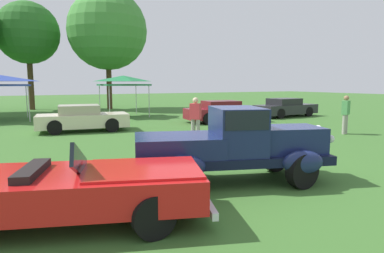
# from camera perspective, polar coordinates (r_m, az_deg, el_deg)

# --- Properties ---
(ground_plane) EXTENTS (120.00, 120.00, 0.00)m
(ground_plane) POSITION_cam_1_polar(r_m,az_deg,el_deg) (8.24, 7.58, -8.48)
(ground_plane) COLOR #386628
(feature_pickup_truck) EXTENTS (4.54, 2.81, 1.70)m
(feature_pickup_truck) POSITION_cam_1_polar(r_m,az_deg,el_deg) (7.70, 6.99, -2.99)
(feature_pickup_truck) COLOR black
(feature_pickup_truck) RESTS_ON ground_plane
(neighbor_convertible) EXTENTS (4.89, 3.08, 1.40)m
(neighbor_convertible) POSITION_cam_1_polar(r_m,az_deg,el_deg) (5.81, -19.74, -9.72)
(neighbor_convertible) COLOR red
(neighbor_convertible) RESTS_ON ground_plane
(show_car_cream) EXTENTS (4.25, 2.24, 1.22)m
(show_car_cream) POSITION_cam_1_polar(r_m,az_deg,el_deg) (16.49, -17.99, 1.31)
(show_car_cream) COLOR beige
(show_car_cream) RESTS_ON ground_plane
(show_car_burgundy) EXTENTS (4.57, 2.23, 1.22)m
(show_car_burgundy) POSITION_cam_1_polar(r_m,az_deg,el_deg) (19.44, 5.29, 2.51)
(show_car_burgundy) COLOR maroon
(show_car_burgundy) RESTS_ON ground_plane
(show_car_charcoal) EXTENTS (4.56, 2.00, 1.22)m
(show_car_charcoal) POSITION_cam_1_polar(r_m,az_deg,el_deg) (23.31, 15.52, 3.08)
(show_car_charcoal) COLOR #28282D
(show_car_charcoal) RESTS_ON ground_plane
(spectator_near_truck) EXTENTS (0.46, 0.36, 1.69)m
(spectator_near_truck) POSITION_cam_1_polar(r_m,az_deg,el_deg) (16.28, 24.45, 2.04)
(spectator_near_truck) COLOR #9E998E
(spectator_near_truck) RESTS_ON ground_plane
(spectator_by_row) EXTENTS (0.44, 0.46, 1.69)m
(spectator_by_row) POSITION_cam_1_polar(r_m,az_deg,el_deg) (12.91, 0.59, 1.48)
(spectator_by_row) COLOR #9E998E
(spectator_by_row) RESTS_ON ground_plane
(canopy_tent_right_field) EXTENTS (2.86, 2.86, 2.71)m
(canopy_tent_right_field) POSITION_cam_1_polar(r_m,az_deg,el_deg) (22.83, -11.50, 7.70)
(canopy_tent_right_field) COLOR #B7B7BC
(canopy_tent_right_field) RESTS_ON ground_plane
(treeline_mid_left) EXTENTS (5.01, 5.01, 8.78)m
(treeline_mid_left) POSITION_cam_1_polar(r_m,az_deg,el_deg) (31.52, -25.92, 13.96)
(treeline_mid_left) COLOR #47331E
(treeline_mid_left) RESTS_ON ground_plane
(treeline_center) EXTENTS (6.57, 6.57, 9.87)m
(treeline_center) POSITION_cam_1_polar(r_m,az_deg,el_deg) (30.17, -14.05, 15.43)
(treeline_center) COLOR #47331E
(treeline_center) RESTS_ON ground_plane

